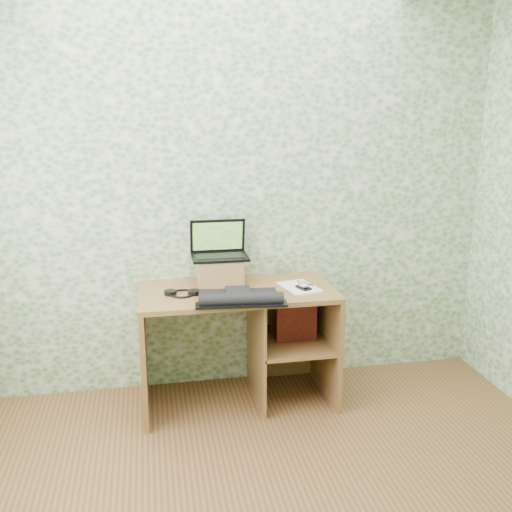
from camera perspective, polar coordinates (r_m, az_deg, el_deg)
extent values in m
plane|color=silver|center=(3.69, -2.73, 6.24)|extent=(3.50, 0.00, 3.50)
cube|color=brown|center=(3.53, -1.89, -3.62)|extent=(1.20, 0.60, 0.03)
cube|color=brown|center=(3.62, -11.15, -9.74)|extent=(0.03, 0.60, 0.72)
cube|color=brown|center=(3.79, 7.03, -8.46)|extent=(0.03, 0.60, 0.72)
cube|color=brown|center=(3.68, 0.02, -9.06)|extent=(0.02, 0.56, 0.72)
cube|color=brown|center=(3.72, 3.58, -8.49)|extent=(0.46, 0.56, 0.02)
cube|color=brown|center=(3.99, 2.65, -7.15)|extent=(0.48, 0.02, 0.72)
cube|color=#8F6040|center=(3.62, -3.62, -1.51)|extent=(0.28, 0.23, 0.17)
cube|color=black|center=(3.60, -3.64, -0.11)|extent=(0.35, 0.24, 0.02)
cube|color=black|center=(3.59, -3.63, 0.01)|extent=(0.30, 0.14, 0.00)
cube|color=black|center=(3.66, -3.87, 2.04)|extent=(0.35, 0.06, 0.22)
cube|color=#2B4D16|center=(3.66, -3.85, 1.99)|extent=(0.32, 0.05, 0.19)
cube|color=black|center=(3.36, -1.81, -3.97)|extent=(0.47, 0.21, 0.04)
cube|color=black|center=(3.35, -1.81, -3.80)|extent=(0.16, 0.16, 0.06)
cylinder|color=black|center=(3.24, -1.48, -4.33)|extent=(0.48, 0.12, 0.07)
cube|color=black|center=(3.24, -1.46, -4.87)|extent=(0.53, 0.15, 0.01)
torus|color=black|center=(3.46, -7.39, -3.75)|extent=(0.18, 0.18, 0.01)
cylinder|color=black|center=(3.46, -8.56, -3.64)|extent=(0.08, 0.08, 0.03)
cylinder|color=black|center=(3.45, -6.22, -3.64)|extent=(0.08, 0.08, 0.03)
cube|color=silver|center=(3.55, 4.34, -3.16)|extent=(0.25, 0.31, 0.01)
ellipsoid|color=silver|center=(3.50, 4.78, -2.99)|extent=(0.10, 0.12, 0.04)
cylinder|color=black|center=(3.61, 4.94, -2.71)|extent=(0.08, 0.11, 0.01)
cube|color=maroon|center=(3.66, 4.00, -6.09)|extent=(0.26, 0.09, 0.31)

